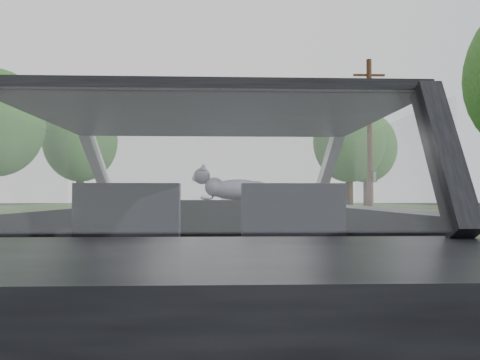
{
  "coord_description": "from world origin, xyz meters",
  "views": [
    {
      "loc": [
        0.05,
        -2.67,
        1.03
      ],
      "look_at": [
        0.18,
        0.5,
        1.14
      ],
      "focal_mm": 35.0,
      "sensor_mm": 36.0,
      "label": 1
    }
  ],
  "objects": [
    {
      "name": "passenger_seat",
      "position": [
        0.4,
        -0.29,
        0.88
      ],
      "size": [
        0.5,
        0.72,
        0.42
      ],
      "primitive_type": "cube",
      "color": "#23222E",
      "rests_on": "subject_car"
    },
    {
      "name": "dashboard",
      "position": [
        0.0,
        0.62,
        0.85
      ],
      "size": [
        1.58,
        0.45,
        0.3
      ],
      "primitive_type": "cube",
      "color": "black",
      "rests_on": "subject_car"
    },
    {
      "name": "tree_3",
      "position": [
        13.23,
        39.54,
        4.22
      ],
      "size": [
        6.59,
        6.59,
        8.45
      ],
      "primitive_type": null,
      "rotation": [
        0.0,
        0.0,
        0.2
      ],
      "color": "#1A5218",
      "rests_on": "ground"
    },
    {
      "name": "highway_sign",
      "position": [
        7.37,
        19.77,
        1.13
      ],
      "size": [
        0.23,
        0.9,
        2.25
      ],
      "primitive_type": "cube",
      "rotation": [
        0.0,
        0.0,
        0.15
      ],
      "color": "#0D601C",
      "rests_on": "ground"
    },
    {
      "name": "tree_6",
      "position": [
        -9.47,
        29.01,
        3.69
      ],
      "size": [
        5.98,
        5.98,
        7.39
      ],
      "primitive_type": null,
      "rotation": [
        0.0,
        0.0,
        0.27
      ],
      "color": "#1A5218",
      "rests_on": "ground"
    },
    {
      "name": "tree_2",
      "position": [
        8.59,
        28.34,
        3.64
      ],
      "size": [
        5.55,
        5.55,
        7.28
      ],
      "primitive_type": null,
      "rotation": [
        0.0,
        0.0,
        0.17
      ],
      "color": "#1A5218",
      "rests_on": "ground"
    },
    {
      "name": "other_car",
      "position": [
        0.78,
        25.27,
        0.66
      ],
      "size": [
        1.81,
        4.12,
        1.33
      ],
      "primitive_type": "imported",
      "rotation": [
        0.0,
        0.0,
        -0.05
      ],
      "color": "#B9BBBE",
      "rests_on": "ground"
    },
    {
      "name": "guardrail",
      "position": [
        4.3,
        10.0,
        0.58
      ],
      "size": [
        0.05,
        90.0,
        0.32
      ],
      "primitive_type": "cube",
      "color": "#9E9FA1",
      "rests_on": "ground"
    },
    {
      "name": "driver_seat",
      "position": [
        -0.4,
        -0.29,
        0.88
      ],
      "size": [
        0.5,
        0.72,
        0.42
      ],
      "primitive_type": "cube",
      "color": "#23222E",
      "rests_on": "subject_car"
    },
    {
      "name": "utility_pole",
      "position": [
        7.24,
        19.72,
        3.86
      ],
      "size": [
        0.28,
        0.28,
        7.73
      ],
      "primitive_type": "cylinder",
      "rotation": [
        0.0,
        0.0,
        -0.13
      ],
      "color": "#402617",
      "rests_on": "ground"
    },
    {
      "name": "subject_car",
      "position": [
        0.0,
        0.0,
        0.72
      ],
      "size": [
        1.8,
        4.0,
        1.45
      ],
      "primitive_type": "cube",
      "color": "black",
      "rests_on": "ground"
    },
    {
      "name": "cat",
      "position": [
        0.17,
        0.6,
        1.08
      ],
      "size": [
        0.58,
        0.23,
        0.25
      ],
      "primitive_type": "ellipsoid",
      "rotation": [
        0.0,
        0.0,
        -0.1
      ],
      "color": "slate",
      "rests_on": "dashboard"
    },
    {
      "name": "steering_wheel",
      "position": [
        -0.4,
        0.33,
        0.92
      ],
      "size": [
        0.36,
        0.36,
        0.04
      ],
      "primitive_type": "torus",
      "color": "black",
      "rests_on": "dashboard"
    }
  ]
}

